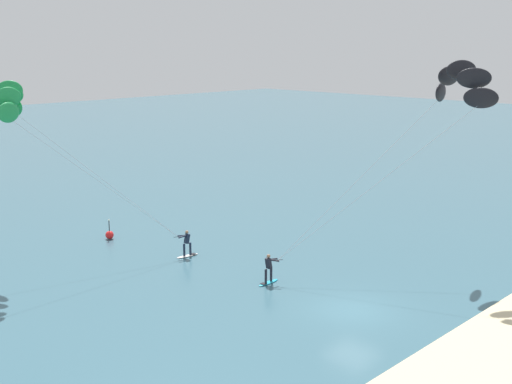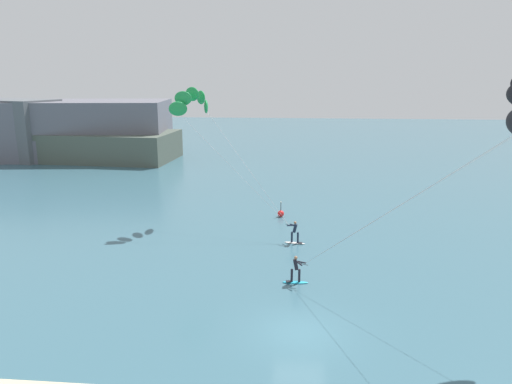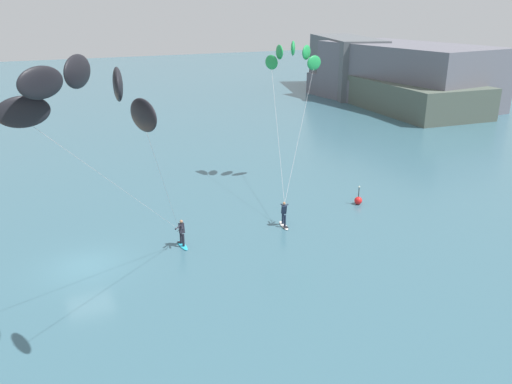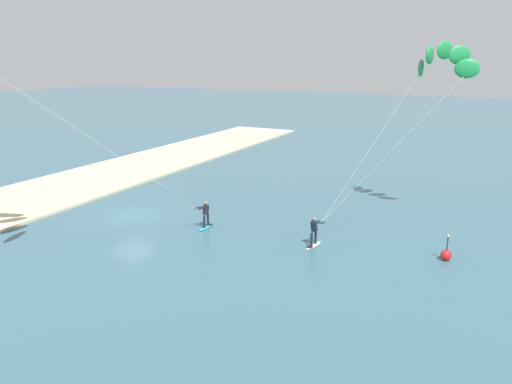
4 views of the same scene
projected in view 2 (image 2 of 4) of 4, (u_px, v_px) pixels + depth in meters
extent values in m
plane|color=#386070|center=(300.00, 332.00, 22.71)|extent=(240.00, 240.00, 0.00)
ellipsoid|color=white|center=(295.00, 243.00, 34.79)|extent=(1.54, 0.60, 0.08)
cube|color=black|center=(300.00, 243.00, 34.68)|extent=(0.32, 0.33, 0.02)
cylinder|color=#192338|center=(292.00, 237.00, 34.74)|extent=(0.14, 0.14, 0.78)
cylinder|color=#192338|center=(298.00, 238.00, 34.64)|extent=(0.14, 0.14, 0.78)
cube|color=#192338|center=(295.00, 228.00, 34.53)|extent=(0.37, 0.35, 0.63)
sphere|color=#9E7051|center=(295.00, 223.00, 34.43)|extent=(0.20, 0.20, 0.20)
cylinder|color=black|center=(289.00, 225.00, 34.80)|extent=(0.49, 0.31, 0.03)
cylinder|color=#192338|center=(291.00, 225.00, 34.55)|extent=(0.61, 0.18, 0.15)
cylinder|color=#192338|center=(293.00, 225.00, 34.73)|extent=(0.44, 0.53, 0.15)
ellipsoid|color=#1E9347|center=(206.00, 107.00, 39.35)|extent=(0.66, 1.45, 1.10)
ellipsoid|color=#1E9347|center=(201.00, 97.00, 38.69)|extent=(1.11, 1.32, 1.10)
ellipsoid|color=#1E9347|center=(192.00, 94.00, 37.81)|extent=(1.38, 0.99, 1.10)
ellipsoid|color=#1E9347|center=(183.00, 98.00, 37.07)|extent=(1.44, 0.51, 1.10)
ellipsoid|color=#1E9347|center=(178.00, 109.00, 36.78)|extent=(1.45, 0.66, 1.10)
cylinder|color=#B2B2B7|center=(245.00, 164.00, 37.11)|extent=(7.06, 6.05, 7.79)
cylinder|color=#B2B2B7|center=(232.00, 167.00, 35.83)|extent=(8.70, 3.25, 7.79)
ellipsoid|color=#23ADD1|center=(295.00, 282.00, 28.14)|extent=(1.51, 0.41, 0.08)
cube|color=black|center=(288.00, 281.00, 28.15)|extent=(0.29, 0.30, 0.02)
cylinder|color=black|center=(299.00, 276.00, 28.02)|extent=(0.14, 0.14, 0.78)
cylinder|color=black|center=(292.00, 275.00, 28.05)|extent=(0.14, 0.14, 0.78)
cube|color=black|center=(296.00, 264.00, 27.87)|extent=(0.33, 0.31, 0.63)
sphere|color=#9E7051|center=(296.00, 258.00, 27.77)|extent=(0.20, 0.20, 0.20)
cylinder|color=black|center=(304.00, 264.00, 27.52)|extent=(0.48, 0.32, 0.03)
cylinder|color=black|center=(301.00, 262.00, 27.75)|extent=(0.61, 0.20, 0.15)
cylinder|color=black|center=(299.00, 263.00, 27.58)|extent=(0.43, 0.54, 0.15)
cylinder|color=#B2B2B7|center=(389.00, 212.00, 22.62)|extent=(7.77, 7.36, 8.57)
cylinder|color=#B2B2B7|center=(405.00, 203.00, 24.26)|extent=(10.01, 3.77, 8.57)
sphere|color=red|center=(281.00, 214.00, 41.33)|extent=(0.56, 0.56, 0.56)
cylinder|color=#262628|center=(281.00, 207.00, 41.18)|extent=(0.06, 0.06, 0.70)
sphere|color=#F2F2CC|center=(281.00, 202.00, 41.09)|extent=(0.12, 0.12, 0.12)
cube|color=slate|center=(84.00, 129.00, 71.50)|extent=(25.87, 15.87, 8.33)
cube|color=#4C564C|center=(79.00, 145.00, 70.11)|extent=(28.59, 12.70, 3.99)
cube|color=slate|center=(59.00, 128.00, 77.01)|extent=(15.34, 15.85, 7.54)
cube|color=slate|center=(50.00, 146.00, 72.09)|extent=(20.20, 15.03, 3.25)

